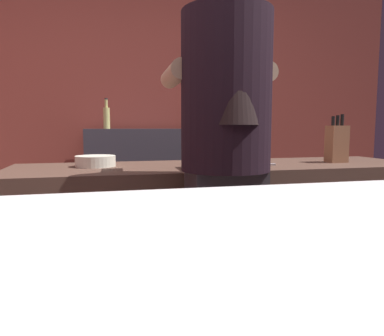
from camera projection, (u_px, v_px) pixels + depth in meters
wall_back at (129, 99)px, 3.30m from camera, size 5.20×0.10×2.70m
prep_counter at (222, 250)px, 1.92m from camera, size 2.10×0.60×0.91m
back_shelf at (143, 192)px, 3.14m from camera, size 0.94×0.36×1.09m
bartender at (226, 150)px, 1.39m from camera, size 0.43×0.52×1.74m
knife_block at (337, 143)px, 1.98m from camera, size 0.10×0.08×0.26m
mixing_bowl at (96, 161)px, 1.78m from camera, size 0.19×0.19×0.05m
chefs_knife at (252, 164)px, 1.86m from camera, size 0.24×0.11×0.01m
bottle_olive_oil at (186, 121)px, 3.25m from camera, size 0.06×0.06×0.18m
bottle_soy at (107, 117)px, 3.01m from camera, size 0.05×0.05×0.25m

